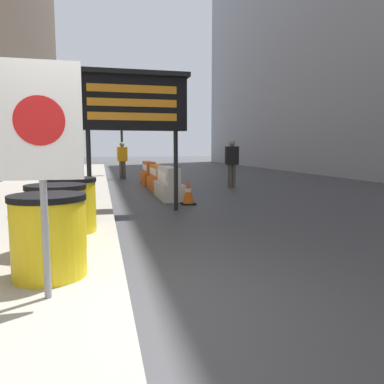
{
  "coord_description": "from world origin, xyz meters",
  "views": [
    {
      "loc": [
        -0.22,
        -3.1,
        1.45
      ],
      "look_at": [
        1.44,
        3.72,
        0.62
      ],
      "focal_mm": 35.0,
      "sensor_mm": 36.0,
      "label": 1
    }
  ],
  "objects": [
    {
      "name": "ground_plane",
      "position": [
        0.0,
        0.0,
        0.0
      ],
      "size": [
        120.0,
        120.0,
        0.0
      ],
      "primitive_type": "plane",
      "color": "#3F3F42"
    },
    {
      "name": "barrel_drum_foreground",
      "position": [
        -0.75,
        0.85,
        0.57
      ],
      "size": [
        0.76,
        0.76,
        0.85
      ],
      "color": "yellow",
      "rests_on": "sidewalk_left"
    },
    {
      "name": "barrel_drum_middle",
      "position": [
        -0.79,
        1.9,
        0.57
      ],
      "size": [
        0.76,
        0.76,
        0.85
      ],
      "color": "yellow",
      "rests_on": "sidewalk_left"
    },
    {
      "name": "barrel_drum_back",
      "position": [
        -0.68,
        2.95,
        0.57
      ],
      "size": [
        0.76,
        0.76,
        0.85
      ],
      "color": "yellow",
      "rests_on": "sidewalk_left"
    },
    {
      "name": "warning_sign",
      "position": [
        -0.7,
        0.25,
        1.55
      ],
      "size": [
        0.68,
        0.08,
        2.03
      ],
      "color": "gray",
      "rests_on": "sidewalk_left"
    },
    {
      "name": "message_board",
      "position": [
        0.5,
        5.39,
        2.43
      ],
      "size": [
        2.54,
        0.36,
        3.12
      ],
      "color": "black",
      "rests_on": "ground_plane"
    },
    {
      "name": "jersey_barrier_white",
      "position": [
        1.65,
        7.46,
        0.4
      ],
      "size": [
        0.59,
        1.85,
        0.91
      ],
      "color": "silver",
      "rests_on": "ground_plane"
    },
    {
      "name": "jersey_barrier_orange_near",
      "position": [
        1.65,
        9.55,
        0.38
      ],
      "size": [
        0.52,
        2.0,
        0.87
      ],
      "color": "orange",
      "rests_on": "ground_plane"
    },
    {
      "name": "jersey_barrier_orange_far",
      "position": [
        1.65,
        11.93,
        0.4
      ],
      "size": [
        0.56,
        1.66,
        0.9
      ],
      "color": "orange",
      "rests_on": "ground_plane"
    },
    {
      "name": "traffic_cone_near",
      "position": [
        2.72,
        12.17,
        0.29
      ],
      "size": [
        0.33,
        0.33,
        0.59
      ],
      "color": "black",
      "rests_on": "ground_plane"
    },
    {
      "name": "traffic_cone_mid",
      "position": [
        1.94,
        6.19,
        0.31
      ],
      "size": [
        0.36,
        0.36,
        0.64
      ],
      "color": "black",
      "rests_on": "ground_plane"
    },
    {
      "name": "traffic_cone_far",
      "position": [
        2.55,
        13.64,
        0.32
      ],
      "size": [
        0.36,
        0.36,
        0.65
      ],
      "color": "black",
      "rests_on": "ground_plane"
    },
    {
      "name": "traffic_light_near_curb",
      "position": [
        0.82,
        15.82,
        2.66
      ],
      "size": [
        0.28,
        0.44,
        3.66
      ],
      "color": "#2D2D30",
      "rests_on": "ground_plane"
    },
    {
      "name": "pedestrian_worker",
      "position": [
        0.75,
        14.61,
        1.01
      ],
      "size": [
        0.48,
        0.31,
        1.72
      ],
      "rotation": [
        0.0,
        0.0,
        0.1
      ],
      "color": "#514C42",
      "rests_on": "ground_plane"
    },
    {
      "name": "pedestrian_passerby",
      "position": [
        4.46,
        9.92,
        1.02
      ],
      "size": [
        0.47,
        0.29,
        1.74
      ],
      "rotation": [
        0.0,
        0.0,
        3.1
      ],
      "color": "#514C42",
      "rests_on": "ground_plane"
    }
  ]
}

